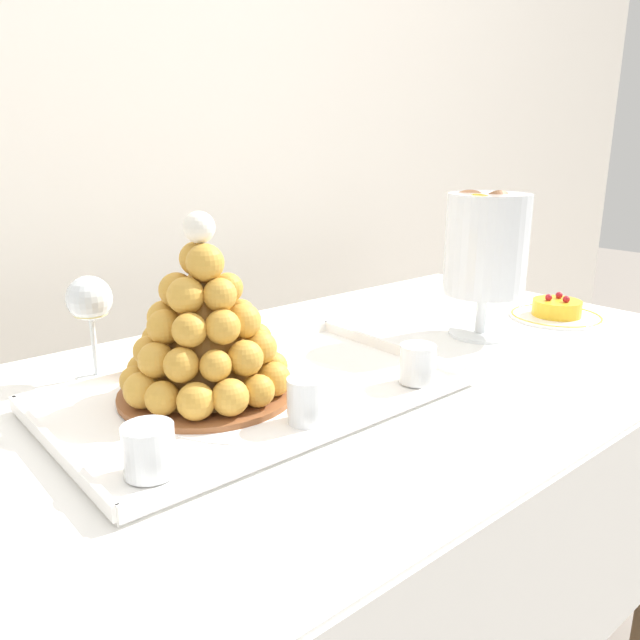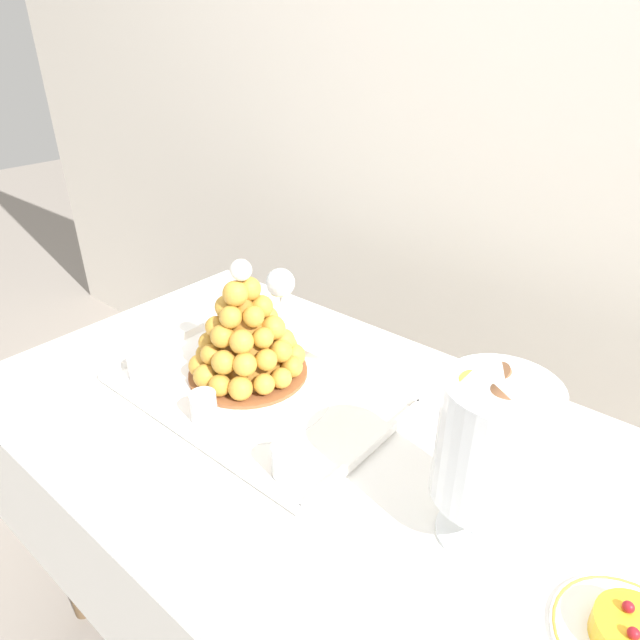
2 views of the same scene
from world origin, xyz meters
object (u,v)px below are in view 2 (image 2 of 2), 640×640
macaron_goblet (493,444)px  fruit_tart_plate (633,638)px  dessert_cup_centre (288,461)px  wine_glass (280,286)px  croquembouche (246,335)px  serving_tray (253,393)px  dessert_cup_mid_left (204,408)px  dessert_cup_left (142,366)px

macaron_goblet → fruit_tart_plate: 0.27m
dessert_cup_centre → wine_glass: wine_glass is taller
fruit_tart_plate → wine_glass: bearing=161.3°
croquembouche → macaron_goblet: 0.55m
wine_glass → fruit_tart_plate: bearing=-18.7°
macaron_goblet → fruit_tart_plate: (0.21, -0.03, -0.15)m
serving_tray → fruit_tart_plate: bearing=-4.6°
croquembouche → fruit_tart_plate: (0.76, -0.10, -0.09)m
dessert_cup_mid_left → dessert_cup_centre: size_ratio=1.02×
dessert_cup_left → fruit_tart_plate: 0.91m
serving_tray → macaron_goblet: size_ratio=2.03×
dessert_cup_mid_left → macaron_goblet: bearing=10.5°
dessert_cup_left → wine_glass: 0.35m
serving_tray → croquembouche: size_ratio=2.19×
dessert_cup_centre → macaron_goblet: bearing=18.0°
macaron_goblet → fruit_tart_plate: bearing=-8.5°
dessert_cup_centre → macaron_goblet: (0.28, 0.09, 0.13)m
croquembouche → macaron_goblet: (0.54, -0.06, 0.07)m
croquembouche → wine_glass: (-0.08, 0.19, 0.02)m
dessert_cup_left → fruit_tart_plate: (0.91, 0.05, -0.02)m
dessert_cup_centre → fruit_tart_plate: (0.50, 0.06, -0.02)m
dessert_cup_mid_left → dessert_cup_centre: bearing=-0.2°
serving_tray → dessert_cup_centre: size_ratio=9.84×
croquembouche → dessert_cup_left: (-0.16, -0.15, -0.07)m
serving_tray → wine_glass: size_ratio=3.53×
dessert_cup_mid_left → fruit_tart_plate: (0.71, 0.06, -0.02)m
croquembouche → dessert_cup_left: size_ratio=4.60×
dessert_cup_mid_left → wine_glass: 0.38m
serving_tray → macaron_goblet: 0.51m
serving_tray → fruit_tart_plate: fruit_tart_plate is taller
dessert_cup_centre → wine_glass: size_ratio=0.36×
croquembouche → dessert_cup_mid_left: size_ratio=4.38×
dessert_cup_mid_left → wine_glass: bearing=111.2°
croquembouche → dessert_cup_centre: (0.26, -0.16, -0.07)m
macaron_goblet → dessert_cup_left: bearing=-173.3°
dessert_cup_left → dessert_cup_centre: dessert_cup_centre is taller
croquembouche → wine_glass: size_ratio=1.61×
croquembouche → dessert_cup_centre: croquembouche is taller
dessert_cup_centre → fruit_tart_plate: size_ratio=0.31×
dessert_cup_mid_left → dessert_cup_left: bearing=177.5°
macaron_goblet → wine_glass: bearing=158.0°
dessert_cup_left → macaron_goblet: macaron_goblet is taller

